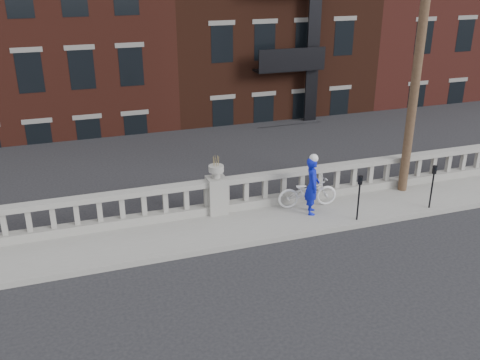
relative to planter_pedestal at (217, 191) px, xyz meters
name	(u,v)px	position (x,y,z in m)	size (l,w,h in m)	color
ground	(266,287)	(0.00, -3.95, -0.83)	(120.00, 120.00, 0.00)	black
sidewalk	(227,228)	(0.00, -0.95, -0.76)	(32.00, 2.20, 0.15)	gray
balustrade	(217,197)	(0.00, 0.00, -0.19)	(28.00, 0.34, 1.03)	gray
planter_pedestal	(217,191)	(0.00, 0.00, 0.00)	(0.55, 0.55, 1.76)	gray
lower_level	(133,41)	(0.56, 19.09, 1.80)	(80.00, 44.00, 20.80)	#605E59
utility_pole	(422,29)	(6.20, -0.35, 4.41)	(1.60, 0.28, 10.00)	#422D1E
parking_meter_b	(359,193)	(3.67, -1.80, 0.17)	(0.10, 0.09, 1.36)	black
parking_meter_c	(433,182)	(6.15, -1.80, 0.17)	(0.10, 0.09, 1.36)	black
bicycle	(307,192)	(2.70, -0.49, -0.20)	(0.63, 1.82, 0.96)	silver
cyclist	(312,186)	(2.62, -0.94, 0.18)	(0.63, 0.41, 1.72)	#0B16AD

